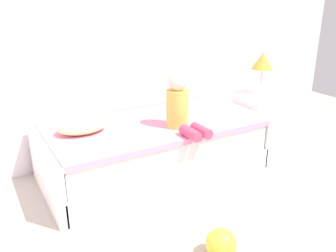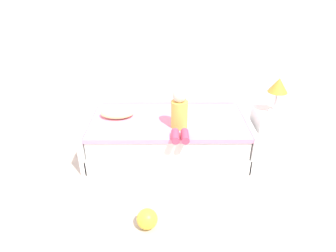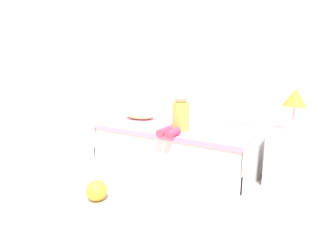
% 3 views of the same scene
% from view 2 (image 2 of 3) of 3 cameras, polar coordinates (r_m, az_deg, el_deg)
% --- Properties ---
extents(wall_rear, '(7.20, 0.10, 2.90)m').
position_cam_2_polar(wall_rear, '(4.10, -10.12, 16.97)').
color(wall_rear, white).
rests_on(wall_rear, ground).
extents(bed, '(2.11, 1.00, 0.50)m').
position_cam_2_polar(bed, '(3.92, -0.02, -2.13)').
color(bed, white).
rests_on(bed, ground).
extents(nightstand, '(0.44, 0.44, 0.60)m').
position_cam_2_polar(nightstand, '(4.15, 18.95, -1.10)').
color(nightstand, white).
rests_on(nightstand, ground).
extents(table_lamp, '(0.24, 0.24, 0.45)m').
position_cam_2_polar(table_lamp, '(3.89, 20.43, 7.06)').
color(table_lamp, silver).
rests_on(table_lamp, nightstand).
extents(child_figure, '(0.20, 0.51, 0.50)m').
position_cam_2_polar(child_figure, '(3.50, 2.24, 2.39)').
color(child_figure, gold).
rests_on(child_figure, bed).
extents(pillow, '(0.44, 0.30, 0.13)m').
position_cam_2_polar(pillow, '(3.91, -9.71, 2.64)').
color(pillow, '#F2E58C').
rests_on(pillow, bed).
extents(toy_ball, '(0.20, 0.20, 0.20)m').
position_cam_2_polar(toy_ball, '(3.00, -4.03, -17.39)').
color(toy_ball, yellow).
rests_on(toy_ball, ground).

